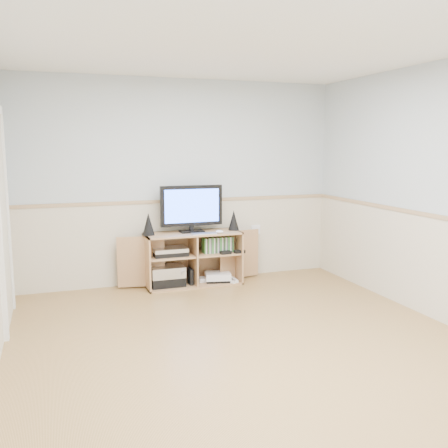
{
  "coord_description": "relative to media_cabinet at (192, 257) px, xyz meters",
  "views": [
    {
      "loc": [
        -1.54,
        -3.75,
        1.7
      ],
      "look_at": [
        0.2,
        1.2,
        0.87
      ],
      "focal_mm": 40.0,
      "sensor_mm": 36.0,
      "label": 1
    }
  ],
  "objects": [
    {
      "name": "speaker_left",
      "position": [
        -0.54,
        -0.03,
        0.45
      ],
      "size": [
        0.14,
        0.14,
        0.26
      ],
      "primitive_type": "cone",
      "color": "black",
      "rests_on": "media_cabinet"
    },
    {
      "name": "monitor",
      "position": [
        0.0,
        -0.0,
        0.63
      ],
      "size": [
        0.77,
        0.18,
        0.57
      ],
      "color": "black",
      "rests_on": "media_cabinet"
    },
    {
      "name": "game_cases",
      "position": [
        0.31,
        -0.07,
        0.15
      ],
      "size": [
        0.37,
        0.13,
        0.19
      ],
      "primitive_type": "cube",
      "color": "#3F8C3F",
      "rests_on": "media_cabinet"
    },
    {
      "name": "room",
      "position": [
        -0.13,
        -1.93,
        0.88
      ],
      "size": [
        4.04,
        4.54,
        2.54
      ],
      "color": "tan",
      "rests_on": "ground"
    },
    {
      "name": "mouse",
      "position": [
        0.29,
        -0.19,
        0.34
      ],
      "size": [
        0.11,
        0.1,
        0.04
      ],
      "primitive_type": "ellipsoid",
      "rotation": [
        0.0,
        0.0,
        -0.4
      ],
      "color": "white",
      "rests_on": "media_cabinet"
    },
    {
      "name": "keyboard",
      "position": [
        0.1,
        -0.19,
        0.32
      ],
      "size": [
        0.3,
        0.13,
        0.01
      ],
      "primitive_type": "cube",
      "rotation": [
        0.0,
        0.0,
        -0.04
      ],
      "color": "silver",
      "rests_on": "media_cabinet"
    },
    {
      "name": "game_consoles",
      "position": [
        0.3,
        -0.07,
        -0.26
      ],
      "size": [
        0.46,
        0.32,
        0.11
      ],
      "color": "white",
      "rests_on": "media_cabinet"
    },
    {
      "name": "av_components",
      "position": [
        -0.31,
        -0.05,
        -0.11
      ],
      "size": [
        0.5,
        0.3,
        0.47
      ],
      "color": "black",
      "rests_on": "media_cabinet"
    },
    {
      "name": "media_cabinet",
      "position": [
        0.0,
        0.0,
        0.0
      ],
      "size": [
        1.82,
        0.44,
        0.65
      ],
      "color": "tan",
      "rests_on": "floor"
    },
    {
      "name": "speaker_right",
      "position": [
        0.54,
        -0.03,
        0.44
      ],
      "size": [
        0.14,
        0.14,
        0.25
      ],
      "primitive_type": "cone",
      "color": "black",
      "rests_on": "media_cabinet"
    },
    {
      "name": "wall_outlet",
      "position": [
        0.92,
        0.18,
        0.27
      ],
      "size": [
        0.12,
        0.03,
        0.12
      ],
      "primitive_type": "cube",
      "color": "white",
      "rests_on": "wall_back"
    }
  ]
}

